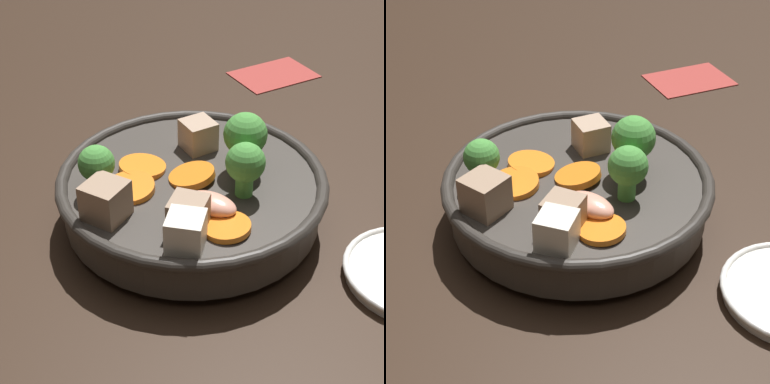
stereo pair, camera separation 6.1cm
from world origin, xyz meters
TOP-DOWN VIEW (x-y plane):
  - ground_plane at (0.00, 0.00)m, footprint 3.00×3.00m
  - stirfry_bowl at (0.00, 0.00)m, footprint 0.26×0.26m
  - napkin at (-0.25, -0.24)m, footprint 0.11×0.08m

SIDE VIEW (x-z plane):
  - ground_plane at x=0.00m, z-range 0.00..0.00m
  - napkin at x=-0.25m, z-range 0.00..0.00m
  - stirfry_bowl at x=0.00m, z-range -0.02..0.09m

